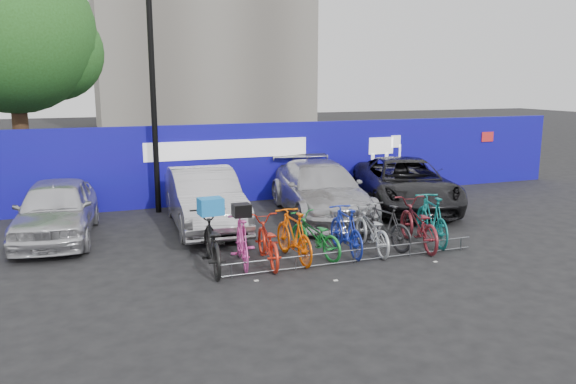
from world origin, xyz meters
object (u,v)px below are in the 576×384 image
bike_6 (371,230)px  bike_8 (418,224)px  bike_0 (212,242)px  bike_9 (432,219)px  bike_3 (294,235)px  car_0 (56,209)px  bike_rack (355,256)px  bike_2 (267,241)px  car_1 (204,199)px  bike_5 (346,230)px  bike_1 (242,241)px  bike_7 (385,225)px  bike_4 (315,235)px  car_2 (320,190)px  tree (20,36)px  car_3 (405,184)px  lamppost (153,96)px

bike_6 → bike_8: (1.13, -0.07, 0.05)m
bike_0 → bike_9: bearing=-174.2°
bike_6 → bike_3: bearing=6.3°
car_0 → bike_8: (7.62, -3.48, -0.18)m
bike_rack → bike_2: 1.82m
car_1 → bike_2: size_ratio=2.48×
bike_6 → bike_5: bearing=4.2°
bike_1 → bike_2: size_ratio=0.93×
car_0 → bike_7: (6.91, -3.25, -0.20)m
bike_2 → bike_7: bearing=-170.2°
bike_4 → bike_2: bearing=-6.0°
bike_1 → bike_3: bike_3 is taller
car_0 → bike_7: bearing=-19.4°
bike_rack → car_2: bearing=76.8°
tree → bike_6: (7.48, -10.02, -4.59)m
bike_rack → bike_1: size_ratio=3.32×
car_3 → bike_3: car_3 is taller
bike_6 → bike_9: size_ratio=0.97×
bike_4 → bike_5: 0.70m
bike_1 → bike_7: size_ratio=1.00×
bike_rack → car_0: 7.07m
bike_9 → bike_4: bearing=11.7°
car_0 → bike_9: (8.07, -3.34, -0.14)m
bike_0 → bike_9: bike_9 is taller
bike_0 → bike_1: bearing=-174.1°
tree → car_2: (7.72, -6.65, -4.34)m
car_0 → car_1: (3.49, -0.12, 0.03)m
bike_rack → bike_6: (0.71, 0.64, 0.32)m
bike_2 → bike_7: 2.84m
bike_1 → bike_9: bike_9 is taller
lamppost → bike_2: size_ratio=3.37×
bike_5 → bike_6: 0.60m
car_1 → bike_3: 3.52m
bike_7 → car_3: bearing=-140.1°
car_2 → bike_5: size_ratio=2.89×
car_0 → bike_2: 5.35m
lamppost → car_2: 5.25m
tree → bike_8: bearing=-49.5°
tree → bike_1: tree is taller
bike_4 → bike_9: (2.88, -0.04, 0.12)m
lamppost → bike_2: (1.50, -5.42, -2.80)m
lamppost → bike_6: bearing=-53.9°
bike_1 → bike_3: size_ratio=0.94×
bike_0 → bike_6: size_ratio=1.15×
car_0 → car_3: 9.47m
bike_rack → bike_3: size_ratio=3.12×
lamppost → bike_9: bearing=-44.0°
bike_0 → bike_rack: bearing=172.1°
tree → bike_6: tree is taller
bike_rack → bike_2: bearing=161.3°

